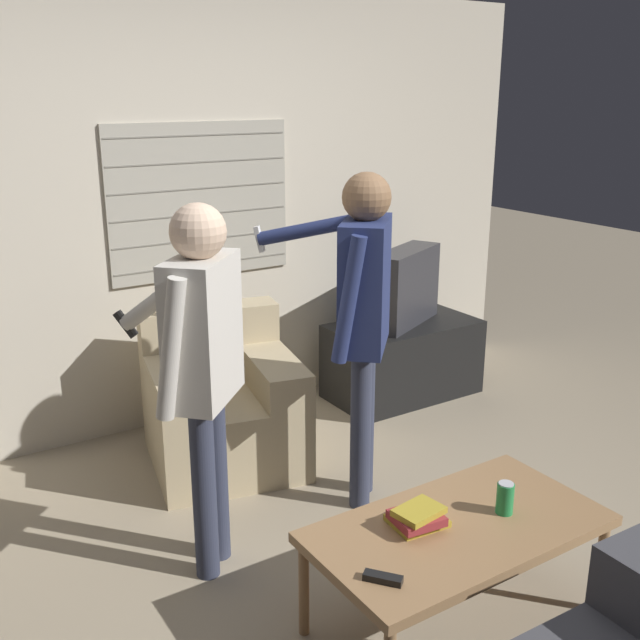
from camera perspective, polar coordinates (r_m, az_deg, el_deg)
ground_plane at (r=3.29m, az=3.83°, el=-19.75°), size 16.00×16.00×0.00m
wall_back at (r=4.48m, az=-11.55°, el=7.89°), size 5.20×0.08×2.55m
armchair_beige at (r=4.15m, az=-7.50°, el=-6.36°), size 0.92×0.94×0.81m
coffee_table at (r=2.95m, az=10.48°, el=-15.67°), size 1.12×0.59×0.43m
tv_stand at (r=5.02m, az=6.31°, el=-2.97°), size 0.98×0.54×0.50m
tv at (r=4.87m, az=6.47°, el=2.53°), size 0.65×0.45×0.49m
person_left_standing at (r=3.00m, az=-9.03°, el=-2.24°), size 0.47×0.72×1.57m
person_right_standing at (r=3.49m, az=3.24°, el=1.57°), size 0.50×0.82×1.63m
book_stack at (r=2.87m, az=7.43°, el=-14.68°), size 0.22×0.20×0.08m
soda_can at (r=3.00m, az=13.92°, el=-13.03°), size 0.07×0.07×0.13m
spare_remote at (r=2.60m, az=4.81°, el=-19.01°), size 0.11×0.13×0.02m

